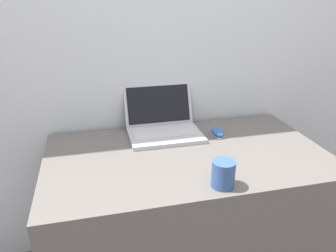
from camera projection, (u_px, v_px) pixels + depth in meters
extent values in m
cube|color=silver|center=(166.00, 24.00, 1.63)|extent=(7.00, 0.04, 2.50)
cube|color=#5B5651|center=(186.00, 219.00, 1.61)|extent=(1.25, 0.72, 0.73)
cube|color=#ADADB2|center=(165.00, 135.00, 1.62)|extent=(0.36, 0.24, 0.02)
cube|color=#B7B7BC|center=(165.00, 132.00, 1.64)|extent=(0.31, 0.13, 0.00)
cube|color=#ADADB2|center=(158.00, 103.00, 1.73)|extent=(0.36, 0.09, 0.21)
cube|color=black|center=(158.00, 103.00, 1.72)|extent=(0.33, 0.08, 0.19)
cylinder|color=#33518C|center=(223.00, 174.00, 1.20)|extent=(0.09, 0.09, 0.10)
cylinder|color=black|center=(224.00, 163.00, 1.19)|extent=(0.07, 0.07, 0.01)
ellipsoid|color=#B2B2B7|center=(218.00, 135.00, 1.65)|extent=(0.07, 0.11, 0.01)
ellipsoid|color=#2D569E|center=(218.00, 132.00, 1.64)|extent=(0.06, 0.10, 0.04)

